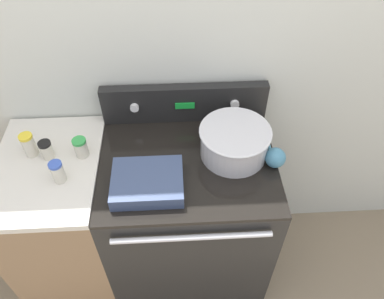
{
  "coord_description": "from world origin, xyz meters",
  "views": [
    {
      "loc": [
        -0.04,
        -0.77,
        2.16
      ],
      "look_at": [
        0.02,
        0.33,
        1.0
      ],
      "focal_mm": 35.0,
      "sensor_mm": 36.0,
      "label": 1
    }
  ],
  "objects_px": {
    "spice_jar_black_cap": "(47,150)",
    "spice_jar_yellow_cap": "(29,145)",
    "spice_jar_green_cap": "(81,147)",
    "mixing_bowl": "(234,141)",
    "ladle": "(275,157)",
    "casserole_dish": "(147,182)",
    "spice_jar_blue_cap": "(58,172)"
  },
  "relations": [
    {
      "from": "spice_jar_blue_cap",
      "to": "spice_jar_green_cap",
      "type": "bearing_deg",
      "value": 62.75
    },
    {
      "from": "ladle",
      "to": "spice_jar_green_cap",
      "type": "relative_size",
      "value": 3.19
    },
    {
      "from": "mixing_bowl",
      "to": "spice_jar_yellow_cap",
      "type": "xyz_separation_m",
      "value": [
        -0.88,
        0.03,
        -0.01
      ]
    },
    {
      "from": "mixing_bowl",
      "to": "spice_jar_blue_cap",
      "type": "bearing_deg",
      "value": -170.66
    },
    {
      "from": "mixing_bowl",
      "to": "spice_jar_yellow_cap",
      "type": "distance_m",
      "value": 0.88
    },
    {
      "from": "casserole_dish",
      "to": "spice_jar_blue_cap",
      "type": "relative_size",
      "value": 2.87
    },
    {
      "from": "casserole_dish",
      "to": "spice_jar_green_cap",
      "type": "distance_m",
      "value": 0.34
    },
    {
      "from": "spice_jar_black_cap",
      "to": "spice_jar_yellow_cap",
      "type": "bearing_deg",
      "value": 164.92
    },
    {
      "from": "spice_jar_blue_cap",
      "to": "spice_jar_black_cap",
      "type": "height_order",
      "value": "spice_jar_blue_cap"
    },
    {
      "from": "mixing_bowl",
      "to": "ladle",
      "type": "height_order",
      "value": "mixing_bowl"
    },
    {
      "from": "casserole_dish",
      "to": "mixing_bowl",
      "type": "bearing_deg",
      "value": 24.28
    },
    {
      "from": "casserole_dish",
      "to": "spice_jar_blue_cap",
      "type": "bearing_deg",
      "value": 172.46
    },
    {
      "from": "spice_jar_yellow_cap",
      "to": "spice_jar_blue_cap",
      "type": "bearing_deg",
      "value": -45.78
    },
    {
      "from": "spice_jar_blue_cap",
      "to": "spice_jar_yellow_cap",
      "type": "bearing_deg",
      "value": 134.22
    },
    {
      "from": "spice_jar_green_cap",
      "to": "spice_jar_yellow_cap",
      "type": "bearing_deg",
      "value": 175.49
    },
    {
      "from": "spice_jar_blue_cap",
      "to": "ladle",
      "type": "bearing_deg",
      "value": 3.34
    },
    {
      "from": "mixing_bowl",
      "to": "spice_jar_blue_cap",
      "type": "xyz_separation_m",
      "value": [
        -0.73,
        -0.12,
        -0.02
      ]
    },
    {
      "from": "spice_jar_green_cap",
      "to": "spice_jar_blue_cap",
      "type": "distance_m",
      "value": 0.15
    },
    {
      "from": "mixing_bowl",
      "to": "casserole_dish",
      "type": "bearing_deg",
      "value": -155.72
    },
    {
      "from": "mixing_bowl",
      "to": "spice_jar_green_cap",
      "type": "relative_size",
      "value": 3.4
    },
    {
      "from": "spice_jar_green_cap",
      "to": "spice_jar_yellow_cap",
      "type": "relative_size",
      "value": 0.81
    },
    {
      "from": "ladle",
      "to": "spice_jar_blue_cap",
      "type": "xyz_separation_m",
      "value": [
        -0.9,
        -0.05,
        0.02
      ]
    },
    {
      "from": "mixing_bowl",
      "to": "spice_jar_yellow_cap",
      "type": "height_order",
      "value": "mixing_bowl"
    },
    {
      "from": "spice_jar_black_cap",
      "to": "spice_jar_yellow_cap",
      "type": "xyz_separation_m",
      "value": [
        -0.08,
        0.02,
        0.01
      ]
    },
    {
      "from": "spice_jar_green_cap",
      "to": "casserole_dish",
      "type": "bearing_deg",
      "value": -32.57
    },
    {
      "from": "mixing_bowl",
      "to": "spice_jar_green_cap",
      "type": "xyz_separation_m",
      "value": [
        -0.66,
        0.02,
        -0.02
      ]
    },
    {
      "from": "mixing_bowl",
      "to": "spice_jar_green_cap",
      "type": "height_order",
      "value": "mixing_bowl"
    },
    {
      "from": "mixing_bowl",
      "to": "casserole_dish",
      "type": "xyz_separation_m",
      "value": [
        -0.37,
        -0.17,
        -0.04
      ]
    },
    {
      "from": "spice_jar_green_cap",
      "to": "spice_jar_black_cap",
      "type": "height_order",
      "value": "spice_jar_green_cap"
    },
    {
      "from": "ladle",
      "to": "spice_jar_black_cap",
      "type": "xyz_separation_m",
      "value": [
        -0.98,
        0.08,
        0.01
      ]
    },
    {
      "from": "casserole_dish",
      "to": "spice_jar_yellow_cap",
      "type": "height_order",
      "value": "spice_jar_yellow_cap"
    },
    {
      "from": "casserole_dish",
      "to": "spice_jar_green_cap",
      "type": "height_order",
      "value": "spice_jar_green_cap"
    }
  ]
}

